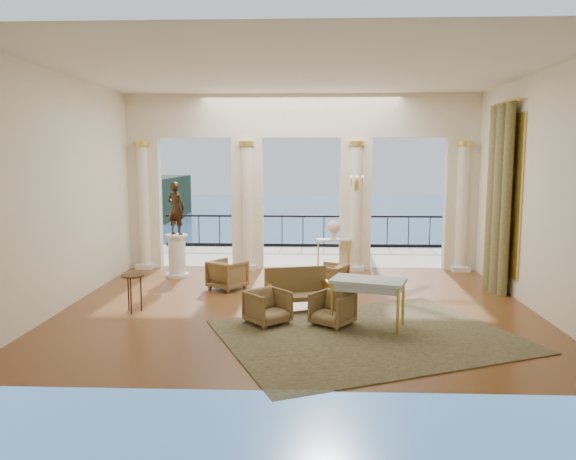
{
  "coord_description": "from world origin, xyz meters",
  "views": [
    {
      "loc": [
        0.24,
        -10.71,
        2.92
      ],
      "look_at": [
        -0.22,
        0.6,
        1.44
      ],
      "focal_mm": 35.0,
      "sensor_mm": 36.0,
      "label": 1
    }
  ],
  "objects_px": {
    "armchair_a": "(268,305)",
    "game_table": "(368,284)",
    "armchair_d": "(228,273)",
    "side_table": "(133,280)",
    "armchair_c": "(330,276)",
    "statue": "(176,208)",
    "console_table": "(333,244)",
    "settee": "(297,289)",
    "armchair_b": "(332,307)",
    "pedestal": "(177,256)"
  },
  "relations": [
    {
      "from": "armchair_d",
      "to": "armchair_c",
      "type": "bearing_deg",
      "value": -146.69
    },
    {
      "from": "armchair_a",
      "to": "game_table",
      "type": "bearing_deg",
      "value": -44.57
    },
    {
      "from": "armchair_d",
      "to": "settee",
      "type": "relative_size",
      "value": 0.55
    },
    {
      "from": "pedestal",
      "to": "statue",
      "type": "height_order",
      "value": "statue"
    },
    {
      "from": "armchair_b",
      "to": "side_table",
      "type": "bearing_deg",
      "value": -154.86
    },
    {
      "from": "game_table",
      "to": "side_table",
      "type": "xyz_separation_m",
      "value": [
        -4.32,
        0.76,
        -0.14
      ]
    },
    {
      "from": "armchair_b",
      "to": "armchair_d",
      "type": "bearing_deg",
      "value": 165.88
    },
    {
      "from": "armchair_b",
      "to": "side_table",
      "type": "distance_m",
      "value": 3.79
    },
    {
      "from": "armchair_a",
      "to": "console_table",
      "type": "relative_size",
      "value": 0.72
    },
    {
      "from": "armchair_a",
      "to": "settee",
      "type": "relative_size",
      "value": 0.51
    },
    {
      "from": "armchair_c",
      "to": "settee",
      "type": "bearing_deg",
      "value": 4.0
    },
    {
      "from": "armchair_a",
      "to": "settee",
      "type": "bearing_deg",
      "value": 22.21
    },
    {
      "from": "armchair_d",
      "to": "settee",
      "type": "height_order",
      "value": "settee"
    },
    {
      "from": "side_table",
      "to": "console_table",
      "type": "bearing_deg",
      "value": 46.06
    },
    {
      "from": "armchair_d",
      "to": "game_table",
      "type": "xyz_separation_m",
      "value": [
        2.82,
        -2.7,
        0.4
      ]
    },
    {
      "from": "armchair_b",
      "to": "pedestal",
      "type": "bearing_deg",
      "value": 168.84
    },
    {
      "from": "pedestal",
      "to": "armchair_d",
      "type": "bearing_deg",
      "value": -41.54
    },
    {
      "from": "settee",
      "to": "armchair_a",
      "type": "bearing_deg",
      "value": -130.81
    },
    {
      "from": "armchair_a",
      "to": "game_table",
      "type": "xyz_separation_m",
      "value": [
        1.74,
        -0.1,
        0.42
      ]
    },
    {
      "from": "armchair_c",
      "to": "pedestal",
      "type": "bearing_deg",
      "value": -81.7
    },
    {
      "from": "console_table",
      "to": "side_table",
      "type": "xyz_separation_m",
      "value": [
        -3.92,
        -4.07,
        -0.07
      ]
    },
    {
      "from": "settee",
      "to": "pedestal",
      "type": "relative_size",
      "value": 1.25
    },
    {
      "from": "armchair_c",
      "to": "statue",
      "type": "bearing_deg",
      "value": -81.7
    },
    {
      "from": "armchair_d",
      "to": "side_table",
      "type": "relative_size",
      "value": 1.0
    },
    {
      "from": "armchair_a",
      "to": "armchair_d",
      "type": "distance_m",
      "value": 2.81
    },
    {
      "from": "armchair_a",
      "to": "console_table",
      "type": "xyz_separation_m",
      "value": [
        1.33,
        4.72,
        0.35
      ]
    },
    {
      "from": "armchair_c",
      "to": "side_table",
      "type": "relative_size",
      "value": 0.91
    },
    {
      "from": "armchair_a",
      "to": "armchair_c",
      "type": "distance_m",
      "value": 2.79
    },
    {
      "from": "armchair_d",
      "to": "console_table",
      "type": "relative_size",
      "value": 0.77
    },
    {
      "from": "settee",
      "to": "game_table",
      "type": "xyz_separation_m",
      "value": [
        1.24,
        -1.08,
        0.36
      ]
    },
    {
      "from": "side_table",
      "to": "statue",
      "type": "bearing_deg",
      "value": 88.71
    },
    {
      "from": "console_table",
      "to": "side_table",
      "type": "distance_m",
      "value": 5.65
    },
    {
      "from": "armchair_d",
      "to": "side_table",
      "type": "bearing_deg",
      "value": 87.29
    },
    {
      "from": "pedestal",
      "to": "console_table",
      "type": "relative_size",
      "value": 1.12
    },
    {
      "from": "armchair_d",
      "to": "game_table",
      "type": "height_order",
      "value": "game_table"
    },
    {
      "from": "armchair_a",
      "to": "statue",
      "type": "xyz_separation_m",
      "value": [
        -2.51,
        3.86,
        1.35
      ]
    },
    {
      "from": "console_table",
      "to": "game_table",
      "type": "bearing_deg",
      "value": -98.72
    },
    {
      "from": "console_table",
      "to": "armchair_c",
      "type": "bearing_deg",
      "value": -107.42
    },
    {
      "from": "armchair_c",
      "to": "statue",
      "type": "xyz_separation_m",
      "value": [
        -3.7,
        1.33,
        1.35
      ]
    },
    {
      "from": "armchair_b",
      "to": "pedestal",
      "type": "relative_size",
      "value": 0.62
    },
    {
      "from": "armchair_c",
      "to": "settee",
      "type": "distance_m",
      "value": 1.69
    },
    {
      "from": "game_table",
      "to": "armchair_c",
      "type": "bearing_deg",
      "value": 119.89
    },
    {
      "from": "armchair_a",
      "to": "game_table",
      "type": "distance_m",
      "value": 1.79
    },
    {
      "from": "armchair_c",
      "to": "armchair_d",
      "type": "height_order",
      "value": "armchair_d"
    },
    {
      "from": "console_table",
      "to": "armchair_b",
      "type": "bearing_deg",
      "value": -105.92
    },
    {
      "from": "game_table",
      "to": "statue",
      "type": "xyz_separation_m",
      "value": [
        -4.25,
        3.96,
        0.92
      ]
    },
    {
      "from": "side_table",
      "to": "armchair_c",
      "type": "bearing_deg",
      "value": 26.37
    },
    {
      "from": "settee",
      "to": "game_table",
      "type": "height_order",
      "value": "game_table"
    },
    {
      "from": "armchair_b",
      "to": "side_table",
      "type": "xyz_separation_m",
      "value": [
        -3.72,
        0.7,
        0.3
      ]
    },
    {
      "from": "armchair_a",
      "to": "armchair_c",
      "type": "height_order",
      "value": "armchair_a"
    }
  ]
}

